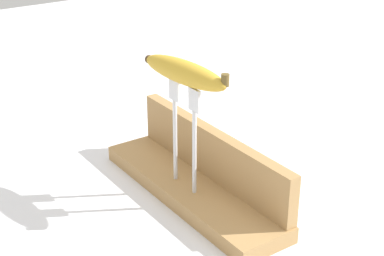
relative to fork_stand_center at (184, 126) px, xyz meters
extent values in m
plane|color=silver|center=(0.00, 0.01, -0.13)|extent=(3.00, 3.00, 0.00)
cube|color=#A87F4C|center=(0.00, 0.01, -0.12)|extent=(0.40, 0.10, 0.03)
cube|color=#A87F4C|center=(0.00, 0.06, -0.06)|extent=(0.39, 0.02, 0.09)
cylinder|color=silver|center=(-0.03, 0.00, -0.04)|extent=(0.01, 0.01, 0.14)
cube|color=silver|center=(-0.03, 0.00, 0.05)|extent=(0.03, 0.00, 0.04)
cylinder|color=silver|center=(0.03, 0.00, -0.04)|extent=(0.01, 0.01, 0.14)
cube|color=silver|center=(0.03, 0.00, 0.05)|extent=(0.03, 0.00, 0.04)
ellipsoid|color=gold|center=(0.00, 0.00, 0.09)|extent=(0.18, 0.06, 0.04)
cylinder|color=brown|center=(0.08, 0.01, 0.10)|extent=(0.01, 0.01, 0.02)
sphere|color=#3F2D19|center=(-0.08, -0.01, 0.09)|extent=(0.01, 0.01, 0.01)
cylinder|color=silver|center=(-0.08, 0.12, -0.13)|extent=(0.02, 0.14, 0.01)
cube|color=silver|center=(-0.08, 0.03, -0.13)|extent=(0.03, 0.04, 0.01)
camera|label=1|loc=(0.71, -0.48, 0.39)|focal=55.96mm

